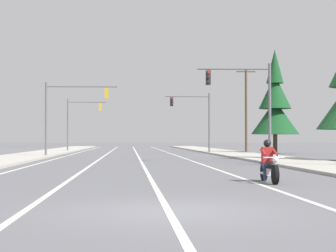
# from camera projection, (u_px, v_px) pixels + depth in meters

# --- Properties ---
(ground_plane) EXTENTS (400.00, 400.00, 0.00)m
(ground_plane) POSITION_uv_depth(u_px,v_px,m) (169.00, 211.00, 11.36)
(ground_plane) COLOR #5B5B60
(lane_stripe_center) EXTENTS (0.16, 100.00, 0.01)m
(lane_stripe_center) POSITION_uv_depth(u_px,v_px,m) (137.00, 154.00, 56.23)
(lane_stripe_center) COLOR beige
(lane_stripe_center) RESTS_ON ground
(lane_stripe_left) EXTENTS (0.16, 100.00, 0.01)m
(lane_stripe_left) POSITION_uv_depth(u_px,v_px,m) (108.00, 154.00, 56.02)
(lane_stripe_left) COLOR beige
(lane_stripe_left) RESTS_ON ground
(lane_stripe_right) EXTENTS (0.16, 100.00, 0.01)m
(lane_stripe_right) POSITION_uv_depth(u_px,v_px,m) (170.00, 153.00, 56.48)
(lane_stripe_right) COLOR beige
(lane_stripe_right) RESTS_ON ground
(lane_stripe_far_left) EXTENTS (0.16, 100.00, 0.01)m
(lane_stripe_far_left) POSITION_uv_depth(u_px,v_px,m) (75.00, 154.00, 55.79)
(lane_stripe_far_left) COLOR beige
(lane_stripe_far_left) RESTS_ON ground
(sidewalk_kerb_right) EXTENTS (4.40, 110.00, 0.14)m
(sidewalk_kerb_right) POSITION_uv_depth(u_px,v_px,m) (237.00, 154.00, 51.91)
(sidewalk_kerb_right) COLOR #ADA89E
(sidewalk_kerb_right) RESTS_ON ground
(sidewalk_kerb_left) EXTENTS (4.40, 110.00, 0.14)m
(sidewalk_kerb_left) POSITION_uv_depth(u_px,v_px,m) (36.00, 154.00, 50.59)
(sidewalk_kerb_left) COLOR #ADA89E
(sidewalk_kerb_left) RESTS_ON ground
(motorcycle_with_rider) EXTENTS (0.70, 2.19, 1.46)m
(motorcycle_with_rider) POSITION_uv_depth(u_px,v_px,m) (269.00, 165.00, 18.77)
(motorcycle_with_rider) COLOR black
(motorcycle_with_rider) RESTS_ON ground
(traffic_signal_near_right) EXTENTS (4.60, 0.43, 6.20)m
(traffic_signal_near_right) POSITION_uv_depth(u_px,v_px,m) (249.00, 97.00, 34.45)
(traffic_signal_near_right) COLOR #56565B
(traffic_signal_near_right) RESTS_ON ground
(traffic_signal_near_left) EXTENTS (5.97, 0.37, 6.20)m
(traffic_signal_near_left) POSITION_uv_depth(u_px,v_px,m) (67.00, 107.00, 46.02)
(traffic_signal_near_left) COLOR #56565B
(traffic_signal_near_left) RESTS_ON ground
(traffic_signal_mid_right) EXTENTS (4.67, 0.37, 6.20)m
(traffic_signal_mid_right) POSITION_uv_depth(u_px,v_px,m) (197.00, 114.00, 56.82)
(traffic_signal_mid_right) COLOR #56565B
(traffic_signal_mid_right) RESTS_ON ground
(traffic_signal_mid_left) EXTENTS (4.55, 0.49, 6.20)m
(traffic_signal_mid_left) POSITION_uv_depth(u_px,v_px,m) (79.00, 117.00, 65.27)
(traffic_signal_mid_left) COLOR #56565B
(traffic_signal_mid_left) RESTS_ON ground
(utility_pole_right_far) EXTENTS (2.17, 0.26, 9.51)m
(utility_pole_right_far) POSITION_uv_depth(u_px,v_px,m) (246.00, 108.00, 62.57)
(utility_pole_right_far) COLOR #4C3828
(utility_pole_right_far) RESTS_ON ground
(conifer_tree_right_verge_far) EXTENTS (4.81, 4.81, 10.60)m
(conifer_tree_right_verge_far) POSITION_uv_depth(u_px,v_px,m) (275.00, 106.00, 56.05)
(conifer_tree_right_verge_far) COLOR #423023
(conifer_tree_right_verge_far) RESTS_ON ground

